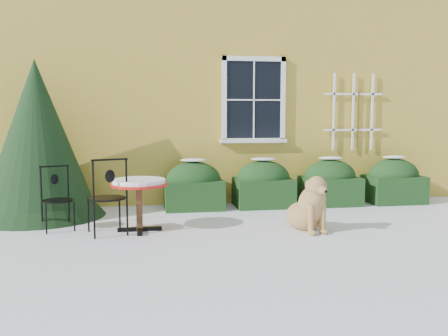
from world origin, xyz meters
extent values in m
plane|color=white|center=(0.00, 0.00, 0.00)|extent=(80.00, 80.00, 0.00)
cube|color=gold|center=(0.00, 7.00, 3.00)|extent=(12.00, 8.00, 6.00)
cube|color=black|center=(0.90, 2.96, 1.98)|extent=(1.05, 0.03, 1.45)
cube|color=white|center=(0.90, 2.95, 2.75)|extent=(1.23, 0.06, 0.09)
cube|color=white|center=(0.90, 2.95, 1.21)|extent=(1.23, 0.06, 0.09)
cube|color=white|center=(0.33, 2.95, 1.98)|extent=(0.09, 0.06, 1.63)
cube|color=white|center=(1.47, 2.95, 1.98)|extent=(0.09, 0.06, 1.63)
cube|color=white|center=(0.90, 2.94, 1.98)|extent=(0.02, 0.02, 1.45)
cube|color=white|center=(0.90, 2.94, 1.98)|extent=(1.05, 0.02, 0.02)
cube|color=white|center=(0.90, 2.95, 1.20)|extent=(1.29, 0.14, 0.07)
cube|color=white|center=(2.50, 2.94, 1.75)|extent=(0.04, 0.03, 1.50)
cube|color=white|center=(2.90, 2.94, 1.75)|extent=(0.04, 0.03, 1.50)
cube|color=white|center=(3.30, 2.94, 1.75)|extent=(0.04, 0.03, 1.50)
cube|color=white|center=(2.90, 2.94, 1.40)|extent=(1.20, 0.03, 0.04)
cube|color=white|center=(2.90, 2.94, 2.10)|extent=(1.20, 0.03, 0.04)
cylinder|color=#472D19|center=(3.00, 2.92, 1.60)|extent=(0.02, 0.02, 1.10)
cube|color=black|center=(-0.30, 2.55, 0.26)|extent=(1.05, 0.80, 0.52)
ellipsoid|color=black|center=(-0.30, 2.55, 0.52)|extent=(1.00, 0.72, 0.67)
ellipsoid|color=white|center=(-0.30, 2.55, 0.88)|extent=(0.47, 0.32, 0.06)
cube|color=black|center=(1.00, 2.55, 0.26)|extent=(1.05, 0.80, 0.52)
ellipsoid|color=black|center=(1.00, 2.55, 0.52)|extent=(1.00, 0.72, 0.67)
ellipsoid|color=white|center=(1.00, 2.55, 0.88)|extent=(0.47, 0.32, 0.06)
cube|color=black|center=(2.30, 2.55, 0.26)|extent=(1.05, 0.80, 0.52)
ellipsoid|color=black|center=(2.30, 2.55, 0.52)|extent=(1.00, 0.72, 0.67)
ellipsoid|color=white|center=(2.30, 2.55, 0.88)|extent=(0.47, 0.32, 0.06)
cube|color=black|center=(3.60, 2.55, 0.26)|extent=(1.05, 0.80, 0.52)
ellipsoid|color=black|center=(3.60, 2.55, 0.52)|extent=(1.00, 0.72, 0.67)
ellipsoid|color=white|center=(3.60, 2.55, 0.88)|extent=(0.47, 0.32, 0.06)
cone|color=black|center=(-2.92, 2.26, 0.62)|extent=(2.15, 2.15, 1.25)
cone|color=black|center=(-2.92, 2.26, 1.30)|extent=(1.92, 1.92, 2.60)
cube|color=black|center=(-1.27, 0.92, 0.03)|extent=(0.64, 0.07, 0.06)
cube|color=black|center=(-1.27, 0.92, 0.03)|extent=(0.07, 0.64, 0.06)
cube|color=#53341C|center=(-1.27, 0.92, 0.34)|extent=(0.09, 0.09, 0.69)
cylinder|color=red|center=(-1.27, 0.92, 0.69)|extent=(0.83, 0.83, 0.04)
cylinder|color=white|center=(-1.27, 0.92, 0.74)|extent=(0.77, 0.77, 0.06)
cylinder|color=black|center=(-1.56, 1.12, 0.26)|extent=(0.03, 0.03, 0.51)
cylinder|color=black|center=(-2.00, 1.00, 0.26)|extent=(0.03, 0.03, 0.51)
cylinder|color=black|center=(-1.44, 0.68, 0.26)|extent=(0.03, 0.03, 0.51)
cylinder|color=black|center=(-1.88, 0.55, 0.26)|extent=(0.03, 0.03, 0.51)
cylinder|color=black|center=(-1.72, 0.84, 0.51)|extent=(0.53, 0.53, 0.02)
cylinder|color=black|center=(-1.44, 0.68, 0.80)|extent=(0.03, 0.03, 0.57)
cylinder|color=black|center=(-1.88, 0.55, 0.80)|extent=(0.03, 0.03, 0.57)
cylinder|color=black|center=(-1.66, 0.62, 1.09)|extent=(0.49, 0.16, 0.03)
ellipsoid|color=black|center=(-1.66, 0.62, 0.86)|extent=(0.14, 0.07, 0.18)
cylinder|color=black|center=(-2.58, 0.95, 0.22)|extent=(0.02, 0.02, 0.44)
cylinder|color=black|center=(-2.21, 1.07, 0.22)|extent=(0.02, 0.02, 0.44)
cylinder|color=black|center=(-2.70, 1.32, 0.22)|extent=(0.02, 0.02, 0.44)
cylinder|color=black|center=(-2.33, 1.44, 0.22)|extent=(0.02, 0.02, 0.44)
cylinder|color=black|center=(-2.46, 1.19, 0.44)|extent=(0.45, 0.45, 0.02)
cylinder|color=black|center=(-2.70, 1.32, 0.69)|extent=(0.02, 0.02, 0.49)
cylinder|color=black|center=(-2.33, 1.44, 0.69)|extent=(0.02, 0.02, 0.49)
cylinder|color=black|center=(-2.52, 1.38, 0.93)|extent=(0.42, 0.16, 0.02)
ellipsoid|color=black|center=(-2.52, 1.38, 0.74)|extent=(0.12, 0.06, 0.15)
ellipsoid|color=tan|center=(1.16, 0.65, 0.20)|extent=(0.66, 0.69, 0.44)
ellipsoid|color=tan|center=(1.20, 0.46, 0.39)|extent=(0.48, 0.45, 0.54)
sphere|color=tan|center=(1.22, 0.40, 0.51)|extent=(0.34, 0.34, 0.34)
cylinder|color=tan|center=(1.14, 0.30, 0.22)|extent=(0.09, 0.09, 0.43)
cylinder|color=tan|center=(1.33, 0.35, 0.22)|extent=(0.09, 0.09, 0.43)
ellipsoid|color=tan|center=(1.15, 0.25, 0.04)|extent=(0.12, 0.15, 0.07)
ellipsoid|color=tan|center=(1.34, 0.30, 0.04)|extent=(0.12, 0.15, 0.07)
cylinder|color=tan|center=(1.22, 0.39, 0.57)|extent=(0.25, 0.28, 0.23)
sphere|color=tan|center=(1.23, 0.34, 0.69)|extent=(0.29, 0.29, 0.29)
ellipsoid|color=tan|center=(1.26, 0.22, 0.65)|extent=(0.18, 0.25, 0.13)
sphere|color=black|center=(1.28, 0.12, 0.65)|extent=(0.05, 0.05, 0.05)
ellipsoid|color=tan|center=(1.10, 0.35, 0.69)|extent=(0.09, 0.11, 0.18)
ellipsoid|color=tan|center=(1.34, 0.41, 0.69)|extent=(0.09, 0.11, 0.18)
cylinder|color=tan|center=(1.28, 0.90, 0.06)|extent=(0.29, 0.31, 0.08)
camera|label=1|loc=(-1.24, -6.36, 1.71)|focal=40.00mm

